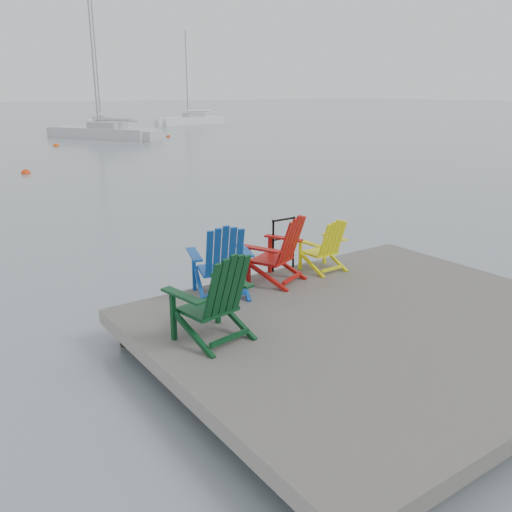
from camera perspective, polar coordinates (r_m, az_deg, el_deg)
ground at (r=7.76m, az=12.61°, el=-9.87°), size 400.00×400.00×0.00m
dock at (r=7.61m, az=12.78°, el=-7.54°), size 6.00×5.00×1.40m
handrail at (r=9.23m, az=2.91°, el=1.82°), size 0.48×0.04×0.90m
chair_green at (r=6.57m, az=-4.34°, el=-4.26°), size 1.01×0.95×1.14m
chair_blue at (r=7.99m, az=-3.65°, el=-0.40°), size 1.07×1.02×1.13m
chair_red at (r=8.59m, az=2.45°, el=0.74°), size 1.07×1.02×1.10m
chair_yellow at (r=9.23m, az=7.28°, el=1.18°), size 0.74×0.69×0.91m
sailboat_near at (r=43.83m, az=-15.73°, el=12.29°), size 6.20×8.79×12.06m
sailboat_mid at (r=54.36m, az=-15.95°, el=13.06°), size 4.43×8.57×11.47m
sailboat_far at (r=60.75m, az=-6.83°, el=13.92°), size 7.02×2.04×9.80m
buoy_a at (r=25.95m, az=-23.06°, el=7.98°), size 0.40×0.40×0.40m
buoy_c at (r=44.00m, az=-9.21°, el=12.25°), size 0.35×0.35×0.35m
buoy_d at (r=38.45m, az=-20.28°, el=10.78°), size 0.39×0.39×0.39m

